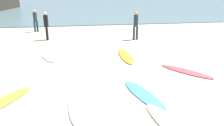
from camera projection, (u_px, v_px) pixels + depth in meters
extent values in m
plane|color=beige|center=(115.00, 122.00, 5.59)|extent=(120.00, 120.00, 0.00)
cube|color=slate|center=(82.00, 6.00, 37.56)|extent=(120.00, 40.00, 0.08)
ellipsoid|color=silver|center=(78.00, 106.00, 6.29)|extent=(0.71, 2.37, 0.08)
ellipsoid|color=white|center=(172.00, 126.00, 5.36)|extent=(1.03, 2.35, 0.09)
ellipsoid|color=#4B93D6|center=(144.00, 95.00, 6.95)|extent=(1.13, 2.32, 0.06)
ellipsoid|color=gold|center=(125.00, 56.00, 10.77)|extent=(0.54, 2.50, 0.07)
ellipsoid|color=#F3E4C8|center=(49.00, 56.00, 10.73)|extent=(1.19, 2.04, 0.07)
ellipsoid|color=#D94E5E|center=(186.00, 71.00, 8.84)|extent=(1.76, 2.06, 0.06)
cylinder|color=#1E3342|center=(35.00, 27.00, 16.42)|extent=(0.14, 0.14, 0.78)
cylinder|color=#1E3342|center=(37.00, 26.00, 16.54)|extent=(0.14, 0.14, 0.78)
cylinder|color=#1E3342|center=(35.00, 17.00, 16.24)|extent=(0.38, 0.38, 0.65)
sphere|color=beige|center=(34.00, 11.00, 16.10)|extent=(0.21, 0.21, 0.21)
cylinder|color=black|center=(47.00, 34.00, 13.86)|extent=(0.14, 0.14, 0.85)
cylinder|color=black|center=(47.00, 33.00, 14.05)|extent=(0.14, 0.14, 0.85)
cylinder|color=black|center=(46.00, 21.00, 13.70)|extent=(0.29, 0.29, 0.71)
sphere|color=beige|center=(45.00, 13.00, 13.54)|extent=(0.23, 0.23, 0.23)
cylinder|color=#1E3342|center=(134.00, 33.00, 14.03)|extent=(0.14, 0.14, 0.86)
cylinder|color=#1E3342|center=(137.00, 33.00, 14.04)|extent=(0.14, 0.14, 0.86)
cylinder|color=#1E3342|center=(136.00, 21.00, 13.77)|extent=(0.30, 0.30, 0.71)
sphere|color=tan|center=(136.00, 13.00, 13.61)|extent=(0.23, 0.23, 0.23)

